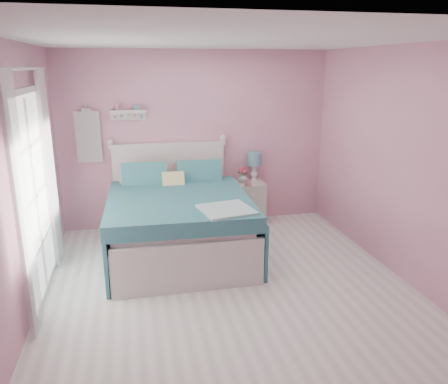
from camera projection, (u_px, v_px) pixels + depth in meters
name	position (u px, v px, depth m)	size (l,w,h in m)	color
floor	(230.00, 290.00, 4.79)	(4.50, 4.50, 0.00)	silver
room_shell	(230.00, 147.00, 4.35)	(4.50, 4.50, 4.50)	#C77E94
bed	(178.00, 222.00, 5.66)	(1.79, 2.23, 1.28)	silver
nightstand	(248.00, 203.00, 6.74)	(0.45, 0.45, 0.66)	beige
table_lamp	(254.00, 161.00, 6.68)	(0.22, 0.22, 0.44)	white
vase	(243.00, 178.00, 6.63)	(0.15, 0.15, 0.15)	silver
teacup	(248.00, 183.00, 6.46)	(0.10, 0.10, 0.08)	#C6858A
roses	(243.00, 170.00, 6.59)	(0.14, 0.11, 0.12)	#CC455C
wall_shelf	(128.00, 112.00, 6.17)	(0.50, 0.15, 0.25)	silver
hanging_dress	(88.00, 137.00, 6.14)	(0.34, 0.03, 0.72)	white
french_door	(34.00, 197.00, 4.47)	(0.04, 1.32, 2.16)	silver
curtain_near	(22.00, 209.00, 3.75)	(0.04, 0.40, 2.32)	white
curtain_far	(50.00, 170.00, 5.15)	(0.04, 0.40, 2.32)	white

